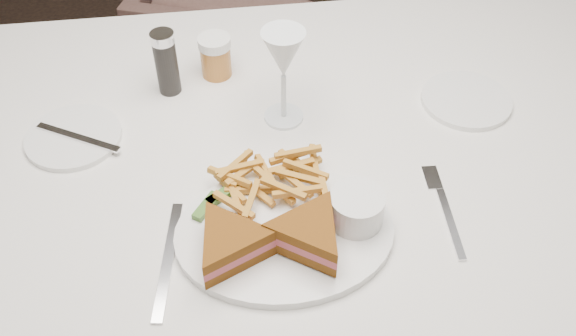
# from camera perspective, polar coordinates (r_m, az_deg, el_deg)

# --- Properties ---
(table) EXTENTS (1.49, 1.02, 0.75)m
(table) POSITION_cam_1_polar(r_m,az_deg,el_deg) (1.33, -0.22, -11.31)
(table) COLOR silver
(table) RESTS_ON ground
(chair_far) EXTENTS (0.83, 0.81, 0.69)m
(chair_far) POSITION_cam_1_polar(r_m,az_deg,el_deg) (2.05, -1.14, 11.65)
(chair_far) COLOR #4C342F
(chair_far) RESTS_ON ground
(table_setting) EXTENTS (0.85, 0.59, 0.18)m
(table_setting) POSITION_cam_1_polar(r_m,az_deg,el_deg) (0.97, -1.27, -0.46)
(table_setting) COLOR white
(table_setting) RESTS_ON table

